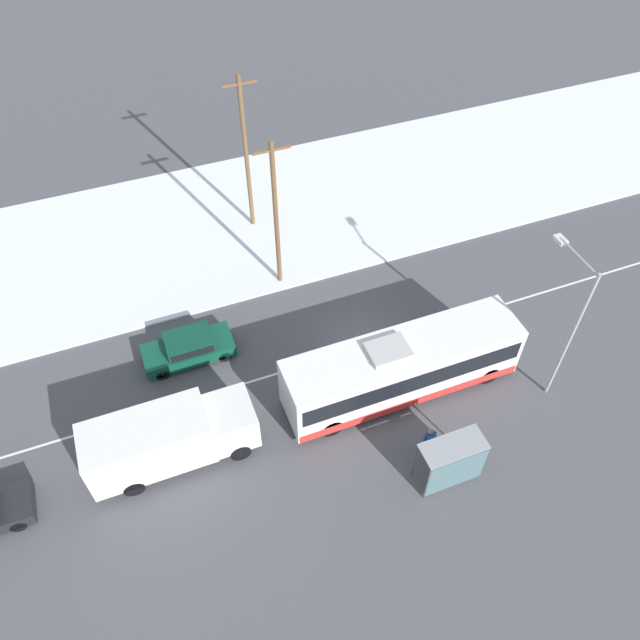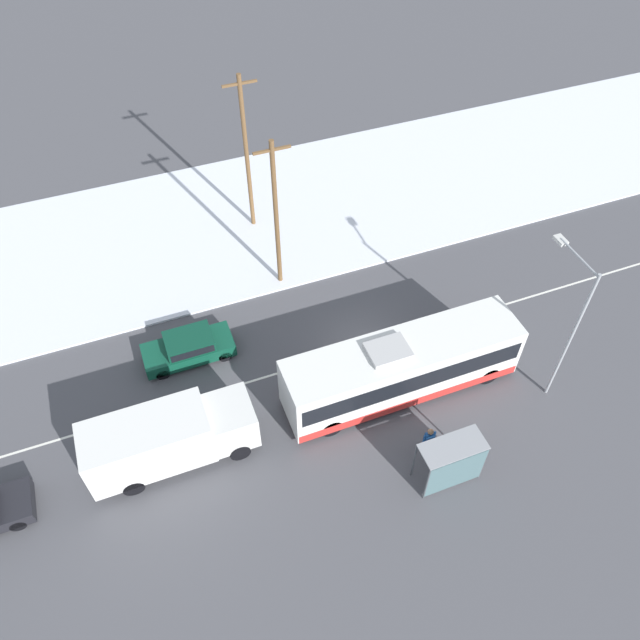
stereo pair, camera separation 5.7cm
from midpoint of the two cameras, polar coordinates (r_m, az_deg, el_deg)
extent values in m
plane|color=#4C4C51|center=(30.99, 3.99, -2.49)|extent=(120.00, 120.00, 0.00)
cube|color=silver|center=(38.71, -3.06, 10.04)|extent=(80.00, 12.78, 0.12)
cube|color=silver|center=(30.99, 3.99, -2.48)|extent=(60.00, 0.12, 0.00)
cube|color=white|center=(28.30, 7.45, -4.23)|extent=(10.90, 2.55, 2.78)
cube|color=black|center=(28.04, 7.52, -3.81)|extent=(10.46, 2.57, 1.05)
cube|color=red|center=(29.20, 7.23, -5.59)|extent=(10.79, 2.57, 0.50)
cube|color=#B2B2B2|center=(26.85, 6.20, -2.77)|extent=(1.80, 1.40, 0.24)
cylinder|color=black|center=(30.27, 15.08, -4.85)|extent=(1.00, 0.28, 1.00)
cylinder|color=black|center=(31.35, 12.96, -1.80)|extent=(1.00, 0.28, 1.00)
cylinder|color=black|center=(27.62, 1.01, -9.77)|extent=(1.00, 0.28, 1.00)
cylinder|color=black|center=(28.80, -0.68, -6.20)|extent=(1.00, 0.28, 1.00)
cube|color=silver|center=(26.77, -15.51, -10.82)|extent=(5.07, 2.30, 2.36)
cube|color=silver|center=(26.98, -8.16, -9.08)|extent=(1.90, 2.18, 1.84)
cube|color=black|center=(26.75, -6.31, -8.09)|extent=(0.06, 1.96, 0.81)
cylinder|color=black|center=(27.26, -7.35, -11.88)|extent=(0.90, 0.26, 0.90)
cylinder|color=black|center=(28.34, -8.51, -8.51)|extent=(0.90, 0.26, 0.90)
cylinder|color=black|center=(27.35, -16.70, -14.44)|extent=(0.90, 0.26, 0.90)
cylinder|color=black|center=(28.43, -17.40, -10.96)|extent=(0.90, 0.26, 0.90)
cube|color=#0F4733|center=(30.75, -11.97, -2.70)|extent=(4.32, 1.80, 0.66)
cube|color=#0D3C2B|center=(30.30, -11.95, -1.93)|extent=(2.25, 1.66, 0.54)
cube|color=black|center=(30.29, -11.95, -1.92)|extent=(2.07, 1.69, 0.43)
cylinder|color=black|center=(30.41, -14.23, -4.81)|extent=(0.64, 0.22, 0.64)
cylinder|color=black|center=(31.43, -14.80, -2.65)|extent=(0.64, 0.22, 0.64)
cylinder|color=black|center=(30.51, -8.75, -3.26)|extent=(0.64, 0.22, 0.64)
cylinder|color=black|center=(31.53, -9.50, -1.16)|extent=(0.64, 0.22, 0.64)
cylinder|color=black|center=(28.34, -25.92, -16.52)|extent=(0.64, 0.22, 0.64)
cylinder|color=black|center=(29.14, -26.09, -13.82)|extent=(0.64, 0.22, 0.64)
cylinder|color=#23232D|center=(27.64, 9.54, -11.31)|extent=(0.11, 0.11, 0.75)
cylinder|color=#23232D|center=(27.72, 9.96, -11.15)|extent=(0.11, 0.11, 0.75)
cube|color=#19478C|center=(27.10, 9.94, -10.49)|extent=(0.39, 0.21, 0.62)
sphere|color=#8E6647|center=(26.73, 10.06, -10.00)|extent=(0.26, 0.26, 0.26)
cylinder|color=#19478C|center=(27.05, 9.47, -10.70)|extent=(0.10, 0.10, 0.59)
cylinder|color=#19478C|center=(27.21, 10.38, -10.36)|extent=(0.10, 0.10, 0.59)
cube|color=gray|center=(25.50, 12.08, -11.23)|extent=(2.66, 1.20, 0.06)
cube|color=slate|center=(26.28, 12.30, -13.53)|extent=(2.56, 0.04, 2.16)
cylinder|color=#474C51|center=(26.30, 8.57, -12.57)|extent=(0.08, 0.08, 2.34)
cylinder|color=#474C51|center=(27.21, 13.48, -10.65)|extent=(0.08, 0.08, 2.34)
cylinder|color=#474C51|center=(25.88, 9.72, -14.55)|extent=(0.08, 0.08, 2.34)
cylinder|color=#474C51|center=(26.80, 14.70, -12.51)|extent=(0.08, 0.08, 2.34)
cylinder|color=#9EA3A8|center=(28.32, 21.84, -1.61)|extent=(0.14, 0.14, 7.59)
cylinder|color=#9EA3A8|center=(26.44, 22.57, 5.34)|extent=(0.10, 2.37, 0.10)
cube|color=silver|center=(27.09, 21.08, 6.86)|extent=(0.36, 0.60, 0.16)
cylinder|color=brown|center=(31.23, -4.09, 9.27)|extent=(0.24, 0.24, 8.72)
cube|color=brown|center=(28.97, -4.51, 15.23)|extent=(1.80, 0.12, 0.12)
cylinder|color=brown|center=(35.08, -6.79, 14.57)|extent=(0.24, 0.24, 9.37)
cube|color=brown|center=(32.97, -7.48, 20.63)|extent=(1.80, 0.12, 0.12)
camera|label=1|loc=(0.03, -90.05, -0.06)|focal=35.00mm
camera|label=2|loc=(0.03, 89.95, 0.06)|focal=35.00mm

